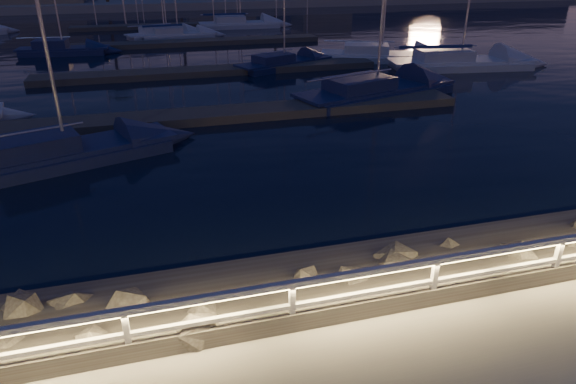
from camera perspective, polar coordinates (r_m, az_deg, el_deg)
name	(u,v)px	position (r m, az deg, el deg)	size (l,w,h in m)	color
ground	(387,309)	(10.85, 10.91, -12.69)	(400.00, 400.00, 0.00)	#9D998E
harbor_water	(202,64)	(39.72, -9.52, 13.80)	(400.00, 440.00, 0.60)	black
guard_rail	(387,278)	(10.37, 10.91, -9.38)	(44.11, 0.12, 1.06)	white
floating_docks	(200,54)	(40.87, -9.80, 14.90)	(22.00, 36.00, 0.40)	#564E47
far_shore	(165,0)	(81.95, -13.52, 20.03)	(160.00, 14.00, 5.20)	#9D998E
sailboat_b	(60,152)	(20.88, -24.02, 4.08)	(8.27, 4.79, 13.63)	#1B234F
sailboat_d	(373,90)	(28.53, 9.43, 11.13)	(9.84, 5.37, 16.04)	#1B234F
sailboat_e	(61,49)	(44.61, -23.92, 14.32)	(6.89, 2.71, 11.51)	#1B234F
sailboat_g	(282,62)	(35.92, -0.66, 14.19)	(7.25, 4.54, 11.97)	#1B234F
sailboat_h	(457,62)	(37.66, 18.25, 13.61)	(10.14, 4.30, 16.62)	silver
sailboat_j	(176,34)	(49.88, -12.34, 16.73)	(7.07, 2.84, 11.73)	silver
sailboat_k	(238,23)	(56.74, -5.53, 18.15)	(8.65, 2.93, 14.49)	silver
sailboat_l	(378,55)	(39.18, 10.00, 14.80)	(9.01, 5.57, 14.81)	silver
sailboat_n	(163,34)	(50.58, -13.75, 16.71)	(7.24, 4.17, 11.93)	silver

